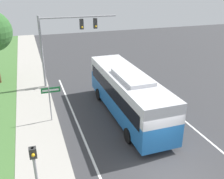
# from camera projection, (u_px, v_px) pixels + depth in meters

# --- Properties ---
(ground_plane) EXTENTS (80.00, 80.00, 0.00)m
(ground_plane) POSITION_uv_depth(u_px,v_px,m) (170.00, 169.00, 12.94)
(ground_plane) COLOR #38383A
(bus) EXTENTS (2.66, 10.34, 3.37)m
(bus) POSITION_uv_depth(u_px,v_px,m) (127.00, 92.00, 17.58)
(bus) COLOR #236BB7
(bus) RESTS_ON ground_plane
(signal_gantry) EXTENTS (6.93, 0.41, 6.45)m
(signal_gantry) POSITION_uv_depth(u_px,v_px,m) (65.00, 36.00, 21.95)
(signal_gantry) COLOR #939399
(signal_gantry) RESTS_ON ground_plane
(pedestrian_signal) EXTENTS (0.28, 0.34, 3.14)m
(pedestrian_signal) POSITION_uv_depth(u_px,v_px,m) (35.00, 169.00, 9.83)
(pedestrian_signal) COLOR #939399
(pedestrian_signal) RESTS_ON ground_plane
(street_sign) EXTENTS (1.26, 0.08, 2.61)m
(street_sign) POSITION_uv_depth(u_px,v_px,m) (50.00, 98.00, 16.74)
(street_sign) COLOR #939399
(street_sign) RESTS_ON ground_plane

